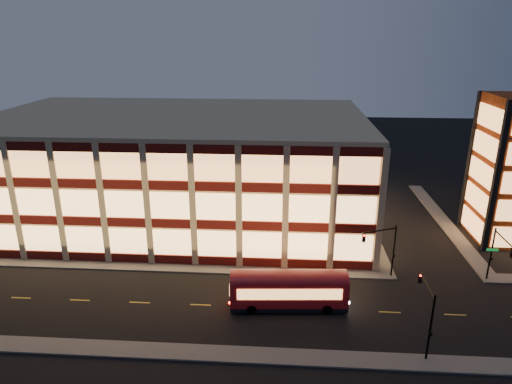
{
  "coord_description": "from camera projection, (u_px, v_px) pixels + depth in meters",
  "views": [
    {
      "loc": [
        11.94,
        -43.47,
        24.85
      ],
      "look_at": [
        8.42,
        8.0,
        6.78
      ],
      "focal_mm": 32.0,
      "sensor_mm": 36.0,
      "label": 1
    }
  ],
  "objects": [
    {
      "name": "ground",
      "position": [
        174.0,
        273.0,
        49.92
      ],
      "size": [
        200.0,
        200.0,
        0.0
      ],
      "primitive_type": "plane",
      "color": "black",
      "rests_on": "ground"
    },
    {
      "name": "trolley_bus",
      "position": [
        289.0,
        288.0,
        43.08
      ],
      "size": [
        11.15,
        3.53,
        3.72
      ],
      "rotation": [
        0.0,
        0.0,
        0.07
      ],
      "color": "maroon",
      "rests_on": "ground"
    },
    {
      "name": "sidewalk_office_east",
      "position": [
        363.0,
        218.0,
        64.42
      ],
      "size": [
        2.0,
        30.0,
        0.15
      ],
      "primitive_type": "cube",
      "color": "#514F4C",
      "rests_on": "ground"
    },
    {
      "name": "traffic_signal_near",
      "position": [
        427.0,
        305.0,
        36.65
      ],
      "size": [
        0.32,
        4.45,
        6.0
      ],
      "color": "black",
      "rests_on": "ground"
    },
    {
      "name": "traffic_signal_far",
      "position": [
        383.0,
        244.0,
        47.35
      ],
      "size": [
        3.79,
        1.87,
        6.0
      ],
      "color": "black",
      "rests_on": "ground"
    },
    {
      "name": "office_building",
      "position": [
        179.0,
        166.0,
        63.63
      ],
      "size": [
        50.45,
        30.45,
        14.5
      ],
      "color": "tan",
      "rests_on": "ground"
    },
    {
      "name": "sidewalk_tower_west",
      "position": [
        443.0,
        220.0,
        63.71
      ],
      "size": [
        2.0,
        30.0,
        0.15
      ],
      "primitive_type": "cube",
      "color": "#514F4C",
      "rests_on": "ground"
    },
    {
      "name": "sidewalk_office_south",
      "position": [
        150.0,
        267.0,
        51.03
      ],
      "size": [
        54.0,
        2.0,
        0.15
      ],
      "primitive_type": "cube",
      "color": "#514F4C",
      "rests_on": "ground"
    },
    {
      "name": "sidewalk_near",
      "position": [
        137.0,
        350.0,
        37.65
      ],
      "size": [
        100.0,
        2.0,
        0.15
      ],
      "primitive_type": "cube",
      "color": "#514F4C",
      "rests_on": "ground"
    },
    {
      "name": "traffic_signal_right",
      "position": [
        499.0,
        251.0,
        45.82
      ],
      "size": [
        1.2,
        4.37,
        6.0
      ],
      "color": "black",
      "rests_on": "ground"
    }
  ]
}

